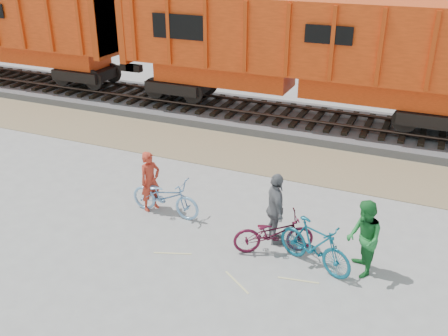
{
  "coord_description": "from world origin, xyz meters",
  "views": [
    {
      "loc": [
        4.02,
        -9.3,
        6.79
      ],
      "look_at": [
        -0.68,
        1.5,
        1.3
      ],
      "focal_mm": 40.0,
      "sensor_mm": 36.0,
      "label": 1
    }
  ],
  "objects_px": {
    "bicycle_blue": "(165,196)",
    "bicycle_teal": "(315,245)",
    "bicycle_maroon": "(274,233)",
    "person_solo": "(150,181)",
    "person_man": "(364,238)",
    "person_woman": "(276,209)",
    "hopper_car_center": "(299,48)"
  },
  "relations": [
    {
      "from": "bicycle_blue",
      "to": "bicycle_maroon",
      "type": "bearing_deg",
      "value": -97.76
    },
    {
      "from": "bicycle_maroon",
      "to": "person_solo",
      "type": "height_order",
      "value": "person_solo"
    },
    {
      "from": "hopper_car_center",
      "to": "person_woman",
      "type": "relative_size",
      "value": 7.68
    },
    {
      "from": "hopper_car_center",
      "to": "person_woman",
      "type": "xyz_separation_m",
      "value": [
        1.93,
        -8.36,
        -2.1
      ]
    },
    {
      "from": "bicycle_blue",
      "to": "person_man",
      "type": "xyz_separation_m",
      "value": [
        5.22,
        -0.53,
        0.35
      ]
    },
    {
      "from": "bicycle_blue",
      "to": "bicycle_teal",
      "type": "relative_size",
      "value": 1.05
    },
    {
      "from": "hopper_car_center",
      "to": "bicycle_blue",
      "type": "relative_size",
      "value": 6.97
    },
    {
      "from": "bicycle_teal",
      "to": "hopper_car_center",
      "type": "bearing_deg",
      "value": 41.04
    },
    {
      "from": "bicycle_maroon",
      "to": "person_solo",
      "type": "distance_m",
      "value": 3.76
    },
    {
      "from": "bicycle_blue",
      "to": "person_woman",
      "type": "height_order",
      "value": "person_woman"
    },
    {
      "from": "bicycle_teal",
      "to": "person_woman",
      "type": "xyz_separation_m",
      "value": [
        -1.12,
        0.61,
        0.34
      ]
    },
    {
      "from": "bicycle_blue",
      "to": "bicycle_teal",
      "type": "bearing_deg",
      "value": -98.25
    },
    {
      "from": "hopper_car_center",
      "to": "bicycle_teal",
      "type": "xyz_separation_m",
      "value": [
        3.05,
        -8.97,
        -2.43
      ]
    },
    {
      "from": "bicycle_maroon",
      "to": "person_man",
      "type": "distance_m",
      "value": 2.06
    },
    {
      "from": "person_man",
      "to": "hopper_car_center",
      "type": "bearing_deg",
      "value": -178.2
    },
    {
      "from": "hopper_car_center",
      "to": "person_woman",
      "type": "height_order",
      "value": "hopper_car_center"
    },
    {
      "from": "hopper_car_center",
      "to": "person_man",
      "type": "relative_size",
      "value": 7.96
    },
    {
      "from": "bicycle_maroon",
      "to": "person_solo",
      "type": "bearing_deg",
      "value": 52.55
    },
    {
      "from": "bicycle_teal",
      "to": "person_woman",
      "type": "relative_size",
      "value": 1.05
    },
    {
      "from": "bicycle_blue",
      "to": "person_woman",
      "type": "distance_m",
      "value": 3.12
    },
    {
      "from": "bicycle_blue",
      "to": "person_man",
      "type": "height_order",
      "value": "person_man"
    },
    {
      "from": "bicycle_maroon",
      "to": "person_solo",
      "type": "relative_size",
      "value": 1.13
    },
    {
      "from": "person_solo",
      "to": "person_woman",
      "type": "relative_size",
      "value": 0.92
    },
    {
      "from": "bicycle_teal",
      "to": "person_solo",
      "type": "height_order",
      "value": "person_solo"
    },
    {
      "from": "hopper_car_center",
      "to": "bicycle_maroon",
      "type": "bearing_deg",
      "value": -76.98
    },
    {
      "from": "bicycle_teal",
      "to": "person_man",
      "type": "height_order",
      "value": "person_man"
    },
    {
      "from": "bicycle_blue",
      "to": "bicycle_teal",
      "type": "xyz_separation_m",
      "value": [
        4.22,
        -0.73,
        0.05
      ]
    },
    {
      "from": "hopper_car_center",
      "to": "person_solo",
      "type": "bearing_deg",
      "value": -101.58
    },
    {
      "from": "bicycle_maroon",
      "to": "person_man",
      "type": "relative_size",
      "value": 1.07
    },
    {
      "from": "hopper_car_center",
      "to": "bicycle_maroon",
      "type": "height_order",
      "value": "hopper_car_center"
    },
    {
      "from": "hopper_car_center",
      "to": "person_man",
      "type": "xyz_separation_m",
      "value": [
        4.05,
        -8.77,
        -2.13
      ]
    },
    {
      "from": "person_solo",
      "to": "person_woman",
      "type": "bearing_deg",
      "value": -70.07
    }
  ]
}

